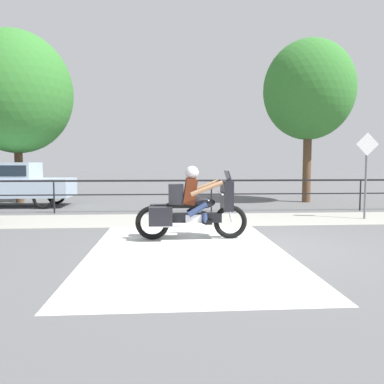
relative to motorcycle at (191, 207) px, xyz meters
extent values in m
plane|color=#565659|center=(0.96, -0.71, -0.70)|extent=(120.00, 120.00, 0.00)
cube|color=#99968E|center=(0.96, 2.69, -0.69)|extent=(44.00, 2.40, 0.01)
cube|color=silver|center=(-0.14, -0.91, -0.69)|extent=(3.57, 6.00, 0.01)
cube|color=black|center=(0.96, 4.38, 0.34)|extent=(36.00, 0.04, 0.06)
cube|color=black|center=(0.96, 4.38, -0.11)|extent=(36.00, 0.03, 0.04)
cylinder|color=black|center=(-4.14, 4.38, -0.16)|extent=(0.05, 0.05, 1.07)
cylinder|color=black|center=(0.96, 4.38, -0.16)|extent=(0.05, 0.05, 1.07)
cylinder|color=black|center=(6.06, 4.38, -0.16)|extent=(0.05, 0.05, 1.07)
torus|color=black|center=(0.84, 0.00, -0.34)|extent=(0.72, 0.11, 0.72)
torus|color=black|center=(-0.82, 0.00, -0.34)|extent=(0.72, 0.11, 0.72)
cube|color=black|center=(0.01, 0.00, -0.24)|extent=(1.27, 0.22, 0.20)
cube|color=silver|center=(0.04, 0.00, -0.29)|extent=(0.34, 0.26, 0.26)
ellipsoid|color=black|center=(0.21, 0.00, 0.08)|extent=(0.61, 0.30, 0.26)
cube|color=black|center=(-0.16, 0.00, 0.02)|extent=(0.73, 0.28, 0.08)
cube|color=black|center=(0.76, 0.00, 0.23)|extent=(0.20, 0.61, 0.63)
cube|color=#1E232B|center=(0.78, 0.00, 0.65)|extent=(0.10, 0.52, 0.24)
cylinder|color=silver|center=(0.62, 0.00, 0.28)|extent=(0.04, 0.70, 0.04)
cylinder|color=silver|center=(-0.19, -0.16, -0.37)|extent=(0.92, 0.09, 0.09)
cube|color=black|center=(-0.64, -0.24, -0.17)|extent=(0.48, 0.28, 0.38)
cube|color=black|center=(-0.64, 0.24, -0.17)|extent=(0.48, 0.28, 0.38)
cylinder|color=silver|center=(0.81, 0.00, -0.05)|extent=(0.19, 0.06, 0.57)
cube|color=#4C1E0F|center=(-0.03, 0.00, 0.32)|extent=(0.31, 0.36, 0.57)
sphere|color=#8C6647|center=(0.01, 0.00, 0.70)|extent=(0.23, 0.23, 0.23)
sphere|color=#B7B7BC|center=(0.01, 0.00, 0.72)|extent=(0.29, 0.29, 0.29)
cylinder|color=navy|center=(0.12, -0.15, -0.04)|extent=(0.44, 0.13, 0.34)
cylinder|color=navy|center=(0.27, -0.15, -0.22)|extent=(0.11, 0.11, 0.19)
cube|color=black|center=(0.32, -0.15, -0.32)|extent=(0.20, 0.10, 0.09)
cylinder|color=navy|center=(0.12, 0.15, -0.04)|extent=(0.44, 0.13, 0.34)
cylinder|color=navy|center=(0.27, 0.15, -0.22)|extent=(0.11, 0.11, 0.19)
cube|color=black|center=(0.32, 0.15, -0.32)|extent=(0.20, 0.10, 0.09)
cylinder|color=#8C6647|center=(0.30, -0.30, 0.40)|extent=(0.68, 0.09, 0.33)
cylinder|color=#8C6647|center=(0.30, 0.30, 0.40)|extent=(0.68, 0.09, 0.33)
cube|color=black|center=(-0.33, 0.00, 0.26)|extent=(0.31, 0.31, 0.43)
cube|color=#9EB2C6|center=(-6.19, 6.33, 0.01)|extent=(4.26, 1.68, 0.67)
cube|color=#9EB2C6|center=(-6.45, 6.33, 0.64)|extent=(2.21, 1.48, 0.59)
cube|color=#19232D|center=(-5.36, 6.33, 0.64)|extent=(0.04, 1.31, 0.47)
cube|color=#19232D|center=(-6.45, 6.33, 0.64)|extent=(2.04, 1.51, 0.38)
torus|color=black|center=(-4.87, 5.56, -0.33)|extent=(0.75, 0.11, 0.75)
torus|color=black|center=(-4.87, 7.10, -0.33)|extent=(0.75, 0.11, 0.75)
cylinder|color=slate|center=(5.19, 2.50, 0.45)|extent=(0.06, 0.06, 2.30)
cube|color=white|center=(5.19, 2.48, 1.46)|extent=(0.67, 0.02, 0.67)
cylinder|color=brown|center=(5.25, 7.21, 0.84)|extent=(0.34, 0.34, 3.07)
ellipsoid|color=#33752D|center=(5.25, 7.21, 3.88)|extent=(3.65, 3.65, 4.01)
cylinder|color=brown|center=(-6.55, 7.87, 0.61)|extent=(0.32, 0.32, 2.62)
ellipsoid|color=#33752D|center=(-6.55, 7.87, 3.75)|extent=(4.43, 4.43, 4.87)
camera|label=1|loc=(-0.52, -7.87, 0.93)|focal=35.00mm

